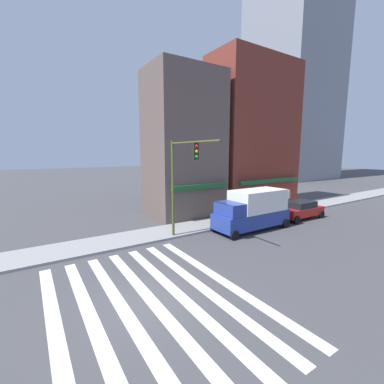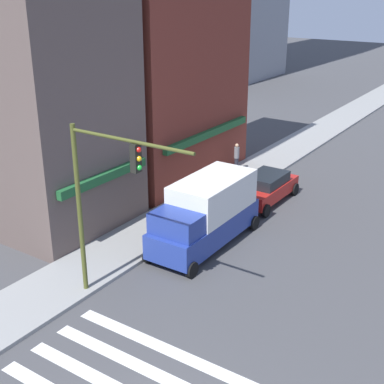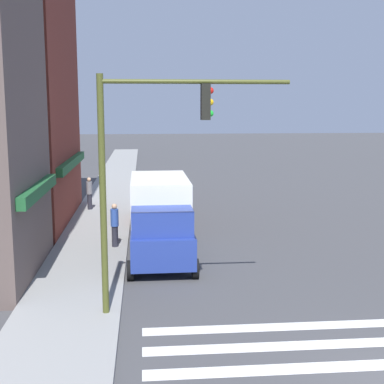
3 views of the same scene
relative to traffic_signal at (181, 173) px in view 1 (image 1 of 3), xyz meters
The scene contains 10 objects.
ground_plane 8.27m from the traffic_signal, 130.52° to the right, with size 200.00×200.00×0.00m, color #424244.
sidewalk_left 6.72m from the traffic_signal, 153.42° to the left, with size 120.00×3.00×0.15m.
crosswalk_stripes 8.27m from the traffic_signal, 130.52° to the right, with size 7.30×10.80×0.01m.
storefront_row 11.76m from the traffic_signal, 33.11° to the left, with size 16.84×5.30×15.54m.
tower_distant 55.98m from the traffic_signal, 29.42° to the left, with size 17.32×15.66×59.30m.
traffic_signal is the anchor object (origin of this frame).
box_truck_blue 6.65m from the traffic_signal, ahead, with size 6.21×2.42×3.04m.
sedan_red 12.53m from the traffic_signal, ahead, with size 4.42×2.02×1.59m.
pedestrian_grey_coat 15.77m from the traffic_signal, 11.39° to the left, with size 0.32×0.32×1.77m.
pedestrian_blue_shirt 7.93m from the traffic_signal, 10.08° to the left, with size 0.32×0.32×1.77m.
Camera 1 is at (-3.76, -8.78, 5.83)m, focal length 24.00 mm.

